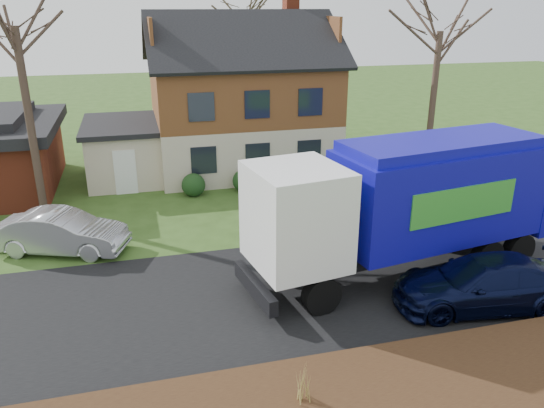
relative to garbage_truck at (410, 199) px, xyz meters
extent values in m
plane|color=#2F4C19|center=(-4.64, -0.38, -2.54)|extent=(120.00, 120.00, 0.00)
cube|color=black|center=(-4.64, -0.38, -2.53)|extent=(80.00, 7.00, 0.02)
cube|color=beige|center=(-2.64, 13.62, -1.19)|extent=(9.00, 7.50, 2.70)
cube|color=#5A3019|center=(-2.64, 13.62, 1.56)|extent=(9.00, 7.50, 2.80)
cube|color=maroon|center=(0.36, 14.62, 5.92)|extent=(0.70, 0.90, 1.60)
cube|color=beige|center=(-8.84, 13.12, -1.24)|extent=(3.50, 5.50, 2.60)
cube|color=black|center=(-8.84, 13.12, 0.18)|extent=(3.90, 5.90, 0.24)
cylinder|color=black|center=(-3.53, -1.72, -1.98)|extent=(1.18, 0.55, 1.13)
cylinder|color=black|center=(-3.89, 0.54, -1.98)|extent=(1.18, 0.55, 1.13)
cylinder|color=black|center=(2.60, -0.74, -1.98)|extent=(1.18, 0.55, 1.13)
cylinder|color=black|center=(2.24, 1.51, -1.98)|extent=(1.18, 0.55, 1.13)
cylinder|color=black|center=(3.99, -0.52, -1.98)|extent=(1.18, 0.55, 1.13)
cylinder|color=black|center=(3.63, 1.74, -1.98)|extent=(1.18, 0.55, 1.13)
cube|color=black|center=(0.05, 0.01, -1.62)|extent=(9.45, 2.77, 0.38)
cube|color=white|center=(-3.98, -0.64, 0.07)|extent=(2.90, 3.08, 2.94)
cube|color=black|center=(-5.16, -0.82, 0.23)|extent=(0.46, 2.38, 0.98)
cube|color=black|center=(-5.27, -0.84, -1.94)|extent=(0.70, 2.73, 0.49)
cube|color=#0E0C97|center=(1.07, 0.17, 0.07)|extent=(7.20, 3.77, 2.94)
cube|color=#0E0C97|center=(1.07, 0.17, 1.70)|extent=(6.83, 3.40, 0.33)
cube|color=#0E0C97|center=(4.57, 0.73, -0.04)|extent=(0.81, 2.80, 3.16)
cube|color=#318B2D|center=(1.13, -1.22, 0.18)|extent=(3.88, 0.66, 1.09)
cube|color=#318B2D|center=(0.69, 1.51, 0.18)|extent=(3.88, 0.66, 1.09)
imported|color=#B3B6BB|center=(-11.09, 4.46, -1.79)|extent=(4.83, 3.09, 1.50)
imported|color=black|center=(1.13, -2.57, -1.79)|extent=(5.46, 2.89, 1.51)
cylinder|color=#402F26|center=(-12.21, 8.23, 1.26)|extent=(0.32, 0.32, 7.61)
cylinder|color=#47342A|center=(6.58, 9.96, 1.03)|extent=(0.33, 0.33, 7.14)
cylinder|color=#433828|center=(-0.94, 20.48, 1.28)|extent=(0.29, 0.29, 7.63)
cone|color=#A08B46|center=(-5.24, -5.38, -1.82)|extent=(0.04, 0.04, 0.85)
cone|color=#A08B46|center=(-5.37, -5.38, -1.82)|extent=(0.04, 0.04, 0.85)
cone|color=#A08B46|center=(-5.10, -5.38, -1.82)|extent=(0.04, 0.04, 0.85)
cone|color=#A08B46|center=(-5.24, -5.27, -1.82)|extent=(0.04, 0.04, 0.85)
cone|color=#A08B46|center=(-5.24, -5.49, -1.82)|extent=(0.04, 0.04, 0.85)
camera|label=1|loc=(-8.26, -14.14, 5.76)|focal=35.00mm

